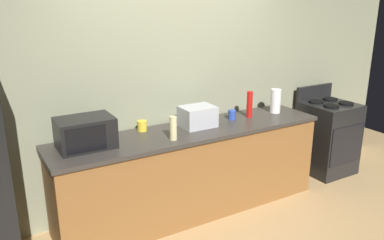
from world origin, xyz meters
name	(u,v)px	position (x,y,z in m)	size (l,w,h in m)	color
ground_plane	(213,228)	(0.00, 0.00, 0.00)	(8.00, 8.00, 0.00)	tan
back_wall	(172,78)	(0.00, 0.81, 1.35)	(6.40, 0.10, 2.70)	gray
counter_run	(192,171)	(0.00, 0.40, 0.45)	(2.84, 0.64, 0.90)	brown
stove_range	(327,137)	(2.00, 0.40, 0.46)	(0.60, 0.61, 1.08)	black
microwave	(85,133)	(-1.04, 0.45, 1.04)	(0.48, 0.35, 0.27)	black
toaster_oven	(198,117)	(0.10, 0.46, 1.01)	(0.34, 0.26, 0.21)	#B7BABF
paper_towel_roll	(276,101)	(1.13, 0.45, 1.04)	(0.12, 0.12, 0.27)	white
bottle_hand_soap	(173,128)	(-0.29, 0.24, 1.01)	(0.07, 0.07, 0.22)	beige
bottle_hot_sauce	(250,104)	(0.76, 0.46, 1.04)	(0.06, 0.06, 0.29)	red
mug_yellow	(142,126)	(-0.44, 0.62, 0.95)	(0.09, 0.09, 0.10)	yellow
mug_blue	(232,115)	(0.55, 0.48, 0.95)	(0.08, 0.08, 0.10)	#2D4CB2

